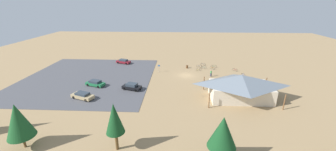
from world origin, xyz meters
name	(u,v)px	position (x,y,z in m)	size (l,w,h in m)	color
ground	(186,75)	(0.00, 0.00, 0.00)	(160.00, 160.00, 0.00)	#9E7F56
parking_lot_asphalt	(89,77)	(25.73, 2.90, 0.03)	(32.78, 34.30, 0.05)	#4C4C51
bike_pavilion	(241,86)	(-10.45, 13.43, 2.87)	(14.02, 8.88, 5.18)	beige
trash_bin	(187,67)	(-0.43, -6.36, 0.45)	(0.60, 0.60, 0.90)	brown
lot_sign	(159,67)	(7.64, -2.32, 1.41)	(0.56, 0.08, 2.20)	#99999E
pine_far_west	(114,119)	(10.41, 29.88, 4.78)	(2.48, 2.48, 6.96)	brown
pine_center	(18,121)	(23.26, 30.10, 4.22)	(3.52, 3.52, 6.65)	brown
pine_mideast	(223,132)	(-3.10, 31.57, 4.40)	(3.53, 3.53, 6.47)	brown
bicycle_teal_edge_north	(204,67)	(-5.34, -6.15, 0.36)	(1.68, 0.51, 0.78)	black
bicycle_blue_edge_south	(243,75)	(-15.18, -0.27, 0.36)	(0.68, 1.65, 0.82)	black
bicycle_green_mid_cluster	(214,66)	(-8.45, -7.29, 0.39)	(1.81, 0.48, 0.90)	black
bicycle_orange_near_porch	(212,68)	(-7.85, -5.70, 0.38)	(1.08, 1.35, 0.83)	black
bicycle_white_yard_front	(199,66)	(-4.11, -7.42, 0.37)	(1.51, 0.82, 0.84)	black
bicycle_yellow_trailside	(199,70)	(-3.62, -4.00, 0.36)	(1.53, 0.92, 0.82)	black
bicycle_red_yard_center	(235,70)	(-14.03, -4.35, 0.37)	(1.29, 1.11, 0.81)	black
bicycle_silver_back_row	(203,64)	(-5.48, -9.35, 0.36)	(1.56, 0.69, 0.81)	black
car_maroon_aisle_side	(123,61)	(19.79, -10.12, 0.72)	(4.83, 3.07, 1.34)	maroon
car_tan_by_curb	(83,96)	(21.77, 15.19, 0.73)	(5.12, 3.39, 1.35)	tan
car_green_end_stall	(95,83)	(21.74, 8.44, 0.74)	(4.83, 3.20, 1.38)	#1E6B3D
car_black_front_row	(132,87)	(12.67, 10.09, 0.77)	(4.58, 3.00, 1.46)	black
visitor_by_pavilion	(211,73)	(-6.49, 0.46, 0.95)	(0.38, 0.40, 1.80)	#2D3347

